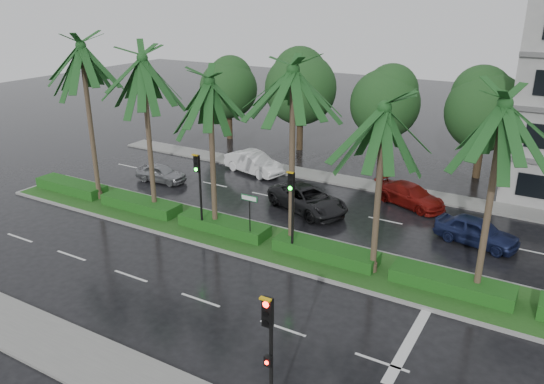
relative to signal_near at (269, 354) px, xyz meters
The scene contains 17 objects.
ground 11.42m from the signal_near, 122.58° to the left, with size 120.00×120.00×0.00m, color black.
near_sidewalk 6.53m from the signal_near, behind, with size 40.00×2.40×0.12m, color slate.
far_sidewalk 22.35m from the signal_near, 105.67° to the left, with size 40.00×2.00×0.12m, color slate.
median 12.24m from the signal_near, 120.00° to the left, with size 36.00×4.00×0.15m.
hedge 12.17m from the signal_near, 120.00° to the left, with size 35.20×1.40×0.60m.
lane_markings 9.76m from the signal_near, 108.30° to the left, with size 34.00×13.06×0.01m.
palm_row 13.80m from the signal_near, 124.88° to the left, with size 26.30×4.20×10.05m.
signal_near is the anchor object (origin of this frame).
signal_median_left 13.93m from the signal_near, 135.91° to the left, with size 0.34×0.42×4.36m.
signal_median_right 10.69m from the signal_near, 114.91° to the left, with size 0.34×0.42×4.36m.
street_sign 12.11m from the signal_near, 125.34° to the left, with size 0.95×0.09×2.60m.
bg_trees 27.81m from the signal_near, 103.15° to the left, with size 33.01×5.74×8.28m.
car_silver 23.14m from the signal_near, 139.36° to the left, with size 3.58×1.44×1.22m, color gray.
car_white 23.74m from the signal_near, 123.31° to the left, with size 4.66×1.63×1.54m, color white.
car_darkgrey 16.86m from the signal_near, 112.80° to the left, with size 5.35×2.46×1.49m, color black.
car_red 19.52m from the signal_near, 94.43° to the left, with size 4.55×1.85×1.32m, color maroon.
car_blue 16.24m from the signal_near, 79.29° to the left, with size 4.22×1.70×1.44m, color #19224C.
Camera 1 is at (12.39, -20.18, 12.23)m, focal length 35.00 mm.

